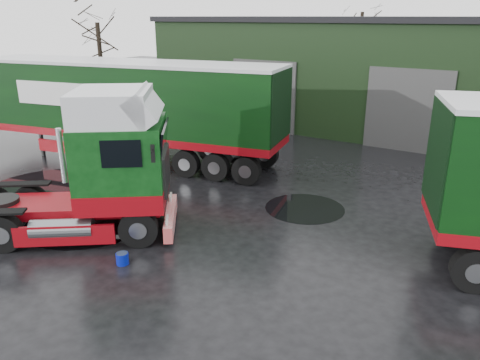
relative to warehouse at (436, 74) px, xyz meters
name	(u,v)px	position (x,y,z in m)	size (l,w,h in m)	color
ground	(202,254)	(-2.00, -20.00, -3.16)	(100.00, 100.00, 0.00)	black
warehouse	(436,74)	(0.00, 0.00, 0.00)	(32.40, 12.40, 6.30)	black
hero_tractor	(54,164)	(-6.50, -21.17, -0.94)	(3.02, 7.12, 4.43)	#0C3B11
trailer_left	(127,112)	(-10.28, -14.49, -0.89)	(2.99, 14.60, 4.54)	silver
wash_bucket	(122,259)	(-3.48, -21.60, -3.00)	(0.34, 0.34, 0.32)	#061395
tree_left	(100,50)	(-19.00, -8.00, 1.09)	(4.40, 4.40, 8.50)	black
tree_back_a	(360,36)	(-8.00, 10.00, 1.59)	(4.40, 4.40, 9.50)	black
puddle_0	(88,222)	(-6.44, -20.27, -3.15)	(3.97, 3.97, 0.01)	black
puddle_1	(305,208)	(-0.96, -15.42, -3.15)	(2.76, 2.76, 0.01)	black
puddle_2	(51,189)	(-10.08, -18.96, -3.15)	(5.13, 5.13, 0.01)	black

